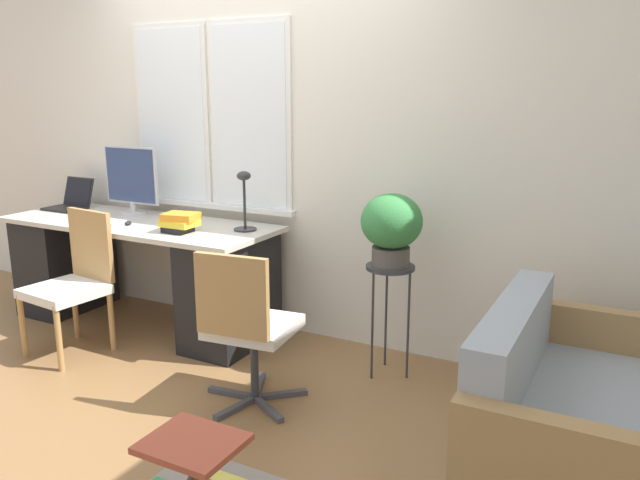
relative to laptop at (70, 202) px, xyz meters
The scene contains 15 objects.
ground_plane 1.80m from the laptop, 17.30° to the right, with size 14.00×14.00×0.00m, color olive.
wall_back_with_window 1.65m from the laptop, 11.69° to the left, with size 9.00×0.12×2.70m.
desk 0.90m from the laptop, ahead, with size 2.00×0.72×0.75m.
laptop is the anchor object (origin of this frame).
monitor 0.63m from the laptop, ahead, with size 0.47×0.19×0.49m.
keyboard 0.63m from the laptop, 24.03° to the right, with size 0.39×0.14×0.02m.
mouse 0.88m from the laptop, 16.55° to the right, with size 0.03×0.06×0.03m.
desk_lamp 1.62m from the laptop, ahead, with size 0.15×0.15×0.38m.
book_stack 1.30m from the laptop, 10.81° to the right, with size 0.24×0.20×0.12m.
desk_chair_wooden 1.05m from the laptop, 41.27° to the right, with size 0.47×0.48×0.89m.
office_chair_swivel 2.30m from the laptop, 19.69° to the right, with size 0.54×0.55×0.86m.
couch_loveseat 3.83m from the laptop, 10.51° to the right, with size 0.80×1.29×0.76m.
plant_stand 2.65m from the laptop, ahead, with size 0.28×0.28×0.66m.
potted_plant 2.64m from the laptop, ahead, with size 0.35×0.35×0.41m.
folding_stool 3.15m from the laptop, 34.06° to the right, with size 0.34×0.28×0.46m.
Camera 1 is at (2.34, -2.76, 1.62)m, focal length 35.00 mm.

